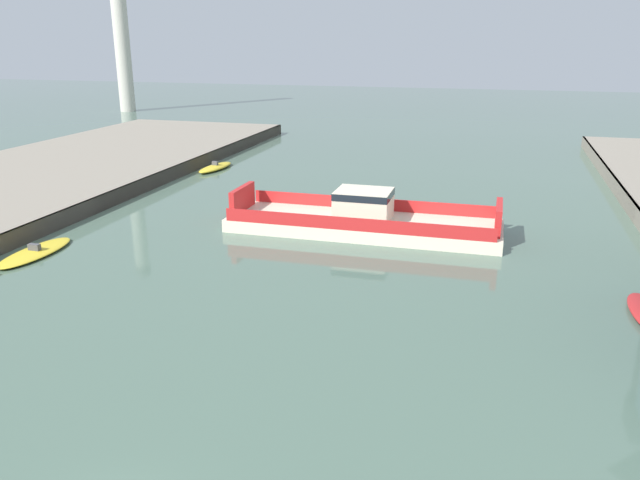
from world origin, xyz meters
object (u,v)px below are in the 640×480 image
(moored_boat_near_left, at_px, (215,167))
(moored_boat_near_right, at_px, (35,252))
(chain_ferry, at_px, (363,219))
(smokestack_distant_a, at_px, (119,14))

(moored_boat_near_left, xyz_separation_m, moored_boat_near_right, (0.38, -34.21, -0.10))
(chain_ferry, xyz_separation_m, smokestack_distant_a, (-71.01, 76.67, 19.75))
(chain_ferry, distance_m, moored_boat_near_left, 31.95)
(moored_boat_near_left, distance_m, smokestack_distant_a, 75.62)
(chain_ferry, relative_size, moored_boat_near_right, 3.01)
(chain_ferry, height_order, smokestack_distant_a, smokestack_distant_a)
(chain_ferry, relative_size, smokestack_distant_a, 0.60)
(chain_ferry, xyz_separation_m, moored_boat_near_right, (-23.47, -12.97, -0.91))
(smokestack_distant_a, bearing_deg, moored_boat_near_left, -49.61)
(moored_boat_near_left, bearing_deg, chain_ferry, -41.68)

